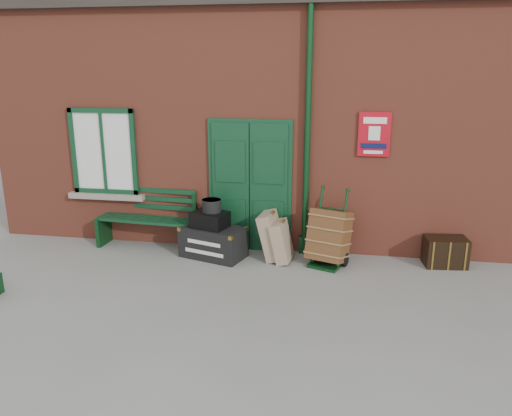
% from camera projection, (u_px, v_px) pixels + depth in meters
% --- Properties ---
extents(ground, '(80.00, 80.00, 0.00)m').
position_uv_depth(ground, '(252.00, 285.00, 7.32)').
color(ground, gray).
rests_on(ground, ground).
extents(station_building, '(10.30, 4.30, 4.36)m').
position_uv_depth(station_building, '(282.00, 114.00, 10.04)').
color(station_building, '#9E4733').
rests_on(station_building, ground).
extents(bench, '(1.74, 0.65, 1.06)m').
position_uv_depth(bench, '(148.00, 217.00, 8.78)').
color(bench, '#0F3A20').
rests_on(bench, ground).
extents(houdini_trunk, '(1.16, 0.86, 0.52)m').
position_uv_depth(houdini_trunk, '(213.00, 242.00, 8.33)').
color(houdini_trunk, black).
rests_on(houdini_trunk, ground).
extents(strongbox, '(0.67, 0.57, 0.26)m').
position_uv_depth(strongbox, '(210.00, 220.00, 8.23)').
color(strongbox, black).
rests_on(strongbox, houdini_trunk).
extents(hatbox, '(0.39, 0.39, 0.21)m').
position_uv_depth(hatbox, '(212.00, 206.00, 8.19)').
color(hatbox, black).
rests_on(hatbox, strongbox).
extents(suitcase_back, '(0.46, 0.59, 0.80)m').
position_uv_depth(suitcase_back, '(272.00, 235.00, 8.22)').
color(suitcase_back, '#9E8468').
rests_on(suitcase_back, ground).
extents(suitcase_front, '(0.39, 0.53, 0.68)m').
position_uv_depth(suitcase_front, '(282.00, 241.00, 8.12)').
color(suitcase_front, '#9E8468').
rests_on(suitcase_front, ground).
extents(porter_trolley, '(0.77, 0.80, 1.22)m').
position_uv_depth(porter_trolley, '(329.00, 236.00, 7.95)').
color(porter_trolley, '#0C3216').
rests_on(porter_trolley, ground).
extents(dark_trunk, '(0.69, 0.49, 0.47)m').
position_uv_depth(dark_trunk, '(445.00, 252.00, 7.97)').
color(dark_trunk, black).
rests_on(dark_trunk, ground).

